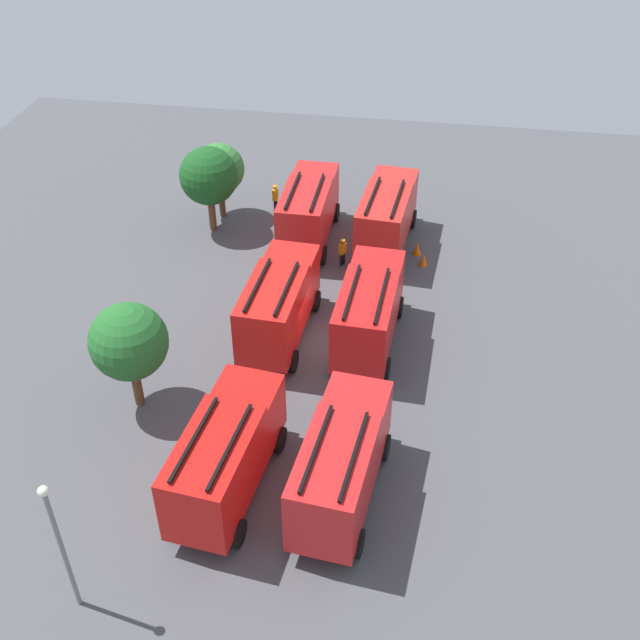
% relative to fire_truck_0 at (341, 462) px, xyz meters
% --- Properties ---
extents(ground_plane, '(55.71, 55.71, 0.00)m').
position_rel_fire_truck_0_xyz_m(ground_plane, '(9.48, 2.34, -2.15)').
color(ground_plane, '#4C4C51').
extents(fire_truck_0, '(7.42, 3.37, 3.88)m').
position_rel_fire_truck_0_xyz_m(fire_truck_0, '(0.00, 0.00, 0.00)').
color(fire_truck_0, red).
rests_on(fire_truck_0, ground).
extents(fire_truck_1, '(7.31, 3.04, 3.88)m').
position_rel_fire_truck_0_xyz_m(fire_truck_1, '(9.71, 0.02, 0.00)').
color(fire_truck_1, red).
rests_on(fire_truck_1, ground).
extents(fire_truck_2, '(7.38, 3.23, 3.88)m').
position_rel_fire_truck_0_xyz_m(fire_truck_2, '(18.85, 0.00, 0.00)').
color(fire_truck_2, red).
rests_on(fire_truck_2, ground).
extents(fire_truck_3, '(7.43, 3.42, 3.88)m').
position_rel_fire_truck_0_xyz_m(fire_truck_3, '(-0.26, 4.39, 0.00)').
color(fire_truck_3, red).
rests_on(fire_truck_3, ground).
extents(fire_truck_4, '(7.32, 3.08, 3.88)m').
position_rel_fire_truck_0_xyz_m(fire_truck_4, '(9.58, 4.35, 0.00)').
color(fire_truck_4, red).
rests_on(fire_truck_4, ground).
extents(fire_truck_5, '(7.22, 2.79, 3.88)m').
position_rel_fire_truck_0_xyz_m(fire_truck_5, '(18.81, 4.51, 0.00)').
color(fire_truck_5, red).
rests_on(fire_truck_5, ground).
extents(firefighter_0, '(0.46, 0.31, 1.76)m').
position_rel_fire_truck_0_xyz_m(firefighter_0, '(21.94, 7.14, -1.16)').
color(firefighter_0, black).
rests_on(firefighter_0, ground).
extents(firefighter_1, '(0.48, 0.44, 1.61)m').
position_rel_fire_truck_0_xyz_m(firefighter_1, '(16.58, 2.21, -1.26)').
color(firefighter_1, black).
rests_on(firefighter_1, ground).
extents(tree_0, '(3.37, 3.37, 5.23)m').
position_rel_fire_truck_0_xyz_m(tree_0, '(3.97, 9.61, 1.36)').
color(tree_0, brown).
rests_on(tree_0, ground).
extents(tree_1, '(3.39, 3.39, 5.25)m').
position_rel_fire_truck_0_xyz_m(tree_1, '(19.18, 10.40, 1.38)').
color(tree_1, brown).
rests_on(tree_1, ground).
extents(tree_2, '(3.04, 3.04, 4.70)m').
position_rel_fire_truck_0_xyz_m(tree_2, '(20.89, 10.27, 1.01)').
color(tree_2, brown).
rests_on(tree_2, ground).
extents(traffic_cone_0, '(0.48, 0.48, 0.68)m').
position_rel_fire_truck_0_xyz_m(traffic_cone_0, '(17.24, -2.30, -1.81)').
color(traffic_cone_0, '#F2600C').
rests_on(traffic_cone_0, ground).
extents(traffic_cone_1, '(0.51, 0.51, 0.73)m').
position_rel_fire_truck_0_xyz_m(traffic_cone_1, '(18.32, -1.88, -1.79)').
color(traffic_cone_1, '#F2600C').
rests_on(traffic_cone_1, ground).
extents(lamppost, '(0.36, 0.36, 6.03)m').
position_rel_fire_truck_0_xyz_m(lamppost, '(-5.92, 8.28, 1.42)').
color(lamppost, slate).
rests_on(lamppost, ground).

